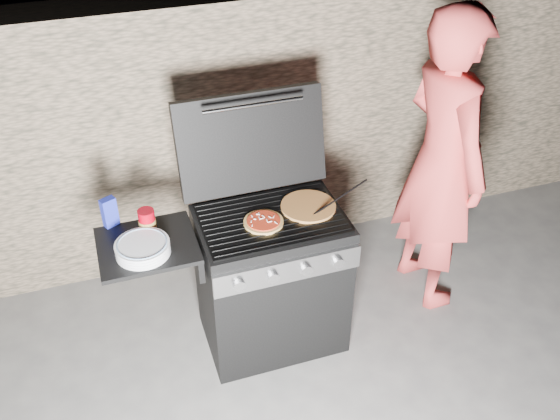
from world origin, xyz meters
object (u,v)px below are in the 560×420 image
object	(u,v)px
pizza_topped	(263,221)
sauce_jar	(147,221)
person	(442,163)
gas_grill	(230,290)

from	to	relation	value
pizza_topped	sauce_jar	size ratio (longest dim) A/B	1.58
pizza_topped	person	world-z (taller)	person
gas_grill	person	distance (m)	1.45
person	gas_grill	bearing A→B (deg)	91.74
gas_grill	pizza_topped	size ratio (longest dim) A/B	6.29
sauce_jar	person	distance (m)	1.75
gas_grill	pizza_topped	xyz separation A→B (m)	(0.20, -0.03, 0.47)
sauce_jar	pizza_topped	bearing A→B (deg)	-12.91
gas_grill	sauce_jar	xyz separation A→B (m)	(-0.39, 0.10, 0.51)
pizza_topped	person	bearing A→B (deg)	7.67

